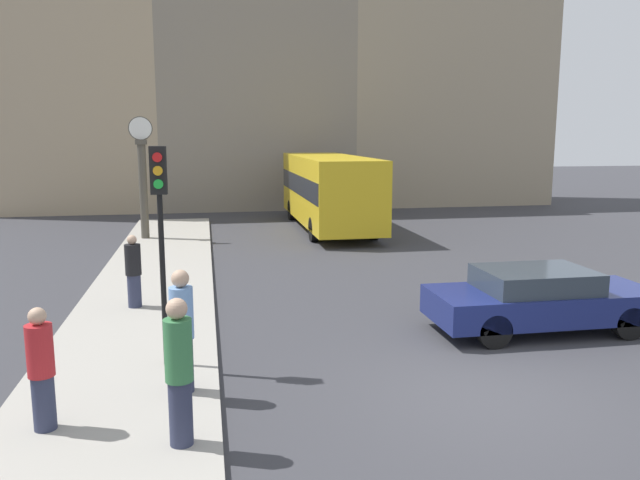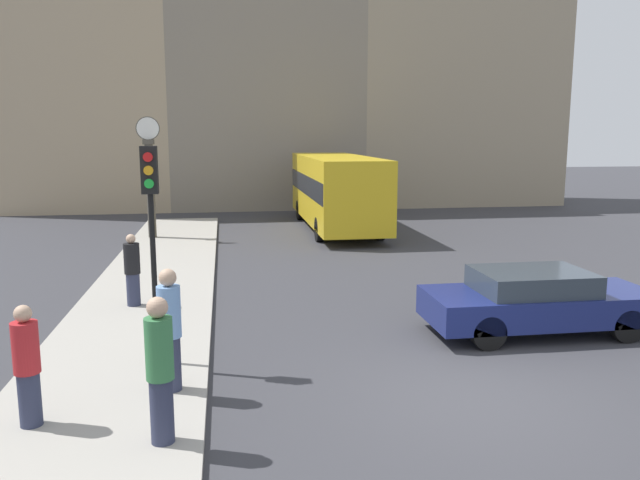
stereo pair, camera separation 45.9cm
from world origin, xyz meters
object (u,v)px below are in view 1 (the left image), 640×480
Objects in this scene: traffic_light_near at (160,210)px; pedestrian_red_top at (41,369)px; street_clock at (143,178)px; pedestrian_blue_stripe at (182,330)px; sedan_car at (540,299)px; bus_distant at (329,188)px; pedestrian_green_hoodie at (179,371)px; pedestrian_black_jacket at (133,271)px.

traffic_light_near reaches higher than pedestrian_red_top.
street_clock is 2.37× the size of pedestrian_blue_stripe.
sedan_car is 1.24× the size of traffic_light_near.
bus_distant is 7.44m from street_clock.
pedestrian_blue_stripe reaches higher than pedestrian_red_top.
street_clock is 14.55m from pedestrian_blue_stripe.
pedestrian_red_top is 0.88× the size of pedestrian_blue_stripe.
street_clock is at bearing 97.21° from pedestrian_blue_stripe.
pedestrian_blue_stripe is (0.33, -1.20, -1.64)m from traffic_light_near.
traffic_light_near is at bearing 56.01° from pedestrian_red_top.
pedestrian_black_jacket is at bearing 100.67° from pedestrian_green_hoodie.
pedestrian_red_top is at bearing 157.45° from pedestrian_green_hoodie.
pedestrian_red_top is (0.08, -15.28, -1.37)m from street_clock.
sedan_car is 14.20m from bus_distant.
street_clock is 15.34m from pedestrian_red_top.
traffic_light_near is 3.09m from pedestrian_red_top.
pedestrian_blue_stripe is (-6.91, -2.04, 0.40)m from sedan_car.
pedestrian_black_jacket is 5.82m from pedestrian_red_top.
traffic_light_near is at bearing -76.49° from pedestrian_black_jacket.
sedan_car is at bearing 18.78° from pedestrian_red_top.
pedestrian_red_top is 0.88× the size of pedestrian_green_hoodie.
pedestrian_green_hoodie is 1.63m from pedestrian_blue_stripe.
bus_distant reaches higher than pedestrian_green_hoodie.
pedestrian_green_hoodie is (-6.89, -3.67, 0.41)m from sedan_car.
pedestrian_green_hoodie is at bearing -22.55° from pedestrian_red_top.
pedestrian_black_jacket is at bearing 103.51° from traffic_light_near.
bus_distant is 5.12× the size of pedestrian_blue_stripe.
bus_distant is at bearing 59.56° from pedestrian_black_jacket.
bus_distant reaches higher than pedestrian_red_top.
pedestrian_green_hoodie is 1.00× the size of pedestrian_blue_stripe.
street_clock reaches higher than bus_distant.
pedestrian_green_hoodie is (1.23, -6.52, 0.15)m from pedestrian_black_jacket.
bus_distant is 5.10× the size of pedestrian_green_hoodie.
street_clock is (-1.49, 13.18, -0.39)m from traffic_light_near.
pedestrian_red_top is 1.91m from pedestrian_green_hoodie.
sedan_car is at bearing -54.72° from street_clock.
sedan_car is at bearing -19.34° from pedestrian_black_jacket.
sedan_car is 2.40× the size of pedestrian_green_hoodie.
pedestrian_red_top reaches higher than sedan_car.
pedestrian_blue_stripe is (1.82, -14.38, -1.25)m from street_clock.
traffic_light_near is 1.94× the size of pedestrian_blue_stripe.
street_clock reaches higher than traffic_light_near.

